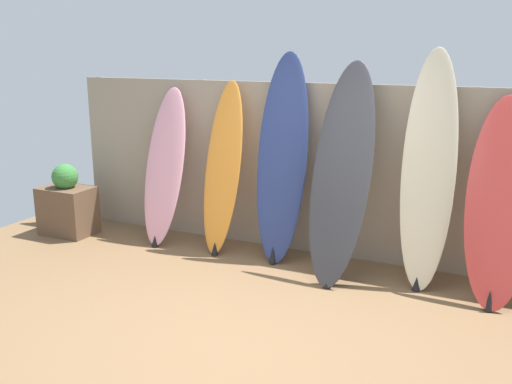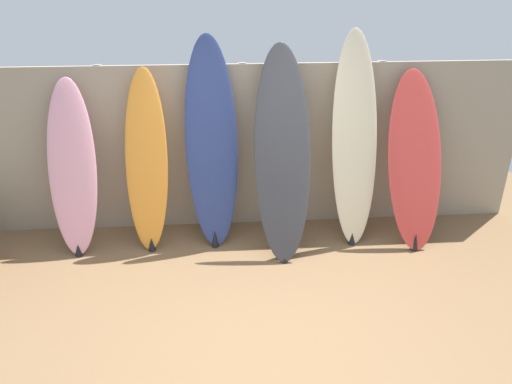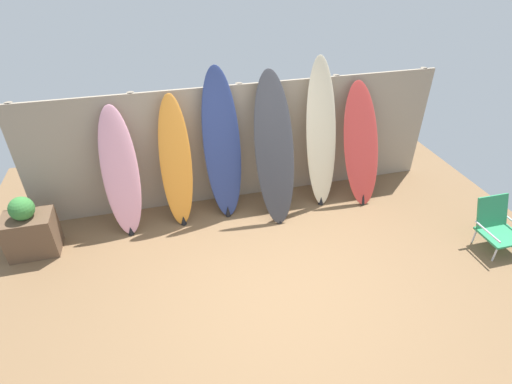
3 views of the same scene
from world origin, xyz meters
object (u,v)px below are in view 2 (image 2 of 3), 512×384
Objects in this scene: surfboard_navy_2 at (212,146)px; surfboard_cream_4 at (354,142)px; surfboard_red_5 at (415,162)px; surfboard_orange_1 at (147,163)px; surfboard_pink_0 at (72,169)px; surfboard_charcoal_3 at (283,155)px.

surfboard_cream_4 is (1.45, -0.05, 0.02)m from surfboard_navy_2.
surfboard_orange_1 is at bearing 178.17° from surfboard_red_5.
surfboard_pink_0 is at bearing -177.91° from surfboard_navy_2.
surfboard_pink_0 is 2.09m from surfboard_charcoal_3.
surfboard_pink_0 is at bearing 178.55° from surfboard_red_5.
surfboard_charcoal_3 reaches higher than surfboard_red_5.
surfboard_orange_1 is 2.11m from surfboard_cream_4.
surfboard_pink_0 is 3.46m from surfboard_red_5.
surfboard_pink_0 is at bearing 179.95° from surfboard_orange_1.
surfboard_navy_2 is 0.73m from surfboard_charcoal_3.
surfboard_cream_4 reaches higher than surfboard_navy_2.
surfboard_navy_2 is at bearing 176.18° from surfboard_red_5.
surfboard_pink_0 is 1.40m from surfboard_navy_2.
surfboard_charcoal_3 reaches higher than surfboard_orange_1.
surfboard_navy_2 is 1.45m from surfboard_cream_4.
surfboard_cream_4 is at bearing -0.04° from surfboard_orange_1.
surfboard_charcoal_3 is at bearing -176.75° from surfboard_red_5.
surfboard_orange_1 reaches higher than surfboard_pink_0.
surfboard_orange_1 is 1.04× the size of surfboard_red_5.
surfboard_charcoal_3 is at bearing -17.37° from surfboard_navy_2.
surfboard_cream_4 is at bearing -2.09° from surfboard_navy_2.
surfboard_orange_1 is at bearing -175.52° from surfboard_navy_2.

